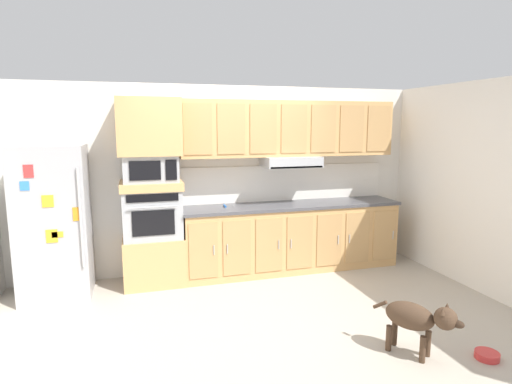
{
  "coord_description": "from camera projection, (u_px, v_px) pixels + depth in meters",
  "views": [
    {
      "loc": [
        -1.16,
        -4.51,
        1.98
      ],
      "look_at": [
        0.17,
        0.06,
        1.22
      ],
      "focal_mm": 29.46,
      "sensor_mm": 36.0,
      "label": 1
    }
  ],
  "objects": [
    {
      "name": "ground_plane",
      "position": [
        244.0,
        296.0,
        4.91
      ],
      "size": [
        9.6,
        9.6,
        0.0
      ],
      "primitive_type": "plane",
      "color": "#B2A899"
    },
    {
      "name": "side_panel_right",
      "position": [
        451.0,
        182.0,
        5.48
      ],
      "size": [
        0.12,
        7.1,
        2.5
      ],
      "primitive_type": "cube",
      "color": "white",
      "rests_on": "ground"
    },
    {
      "name": "refrigerator",
      "position": [
        54.0,
        222.0,
        4.84
      ],
      "size": [
        0.76,
        0.73,
        1.76
      ],
      "color": "#ADADB2",
      "rests_on": "ground"
    },
    {
      "name": "microwave",
      "position": [
        150.0,
        168.0,
        5.11
      ],
      "size": [
        0.64,
        0.54,
        0.32
      ],
      "color": "#A8AAAF",
      "rests_on": "appliance_mid_shelf"
    },
    {
      "name": "oven_base_cabinet",
      "position": [
        154.0,
        260.0,
        5.3
      ],
      "size": [
        0.74,
        0.62,
        0.6
      ],
      "primitive_type": "cube",
      "color": "tan",
      "rests_on": "ground"
    },
    {
      "name": "backsplash_panel",
      "position": [
        285.0,
        183.0,
        5.95
      ],
      "size": [
        3.0,
        0.02,
        0.5
      ],
      "primitive_type": "cube",
      "color": "white",
      "rests_on": "countertop_slab"
    },
    {
      "name": "appliance_upper_cabinet",
      "position": [
        149.0,
        127.0,
        5.04
      ],
      "size": [
        0.74,
        0.62,
        0.68
      ],
      "primitive_type": "cube",
      "color": "tan",
      "rests_on": "microwave"
    },
    {
      "name": "dog",
      "position": [
        417.0,
        318.0,
        3.59
      ],
      "size": [
        0.49,
        0.67,
        0.52
      ],
      "rotation": [
        0.0,
        0.0,
        -0.99
      ],
      "color": "#473323",
      "rests_on": "ground"
    },
    {
      "name": "appliance_mid_shelf",
      "position": [
        151.0,
        185.0,
        5.15
      ],
      "size": [
        0.74,
        0.62,
        0.1
      ],
      "primitive_type": "cube",
      "color": "tan",
      "rests_on": "built_in_oven"
    },
    {
      "name": "screwdriver",
      "position": [
        226.0,
        206.0,
        5.49
      ],
      "size": [
        0.13,
        0.12,
        0.03
      ],
      "color": "blue",
      "rests_on": "countertop_slab"
    },
    {
      "name": "countertop_slab",
      "position": [
        292.0,
        205.0,
        5.72
      ],
      "size": [
        3.0,
        0.64,
        0.04
      ],
      "primitive_type": "cube",
      "color": "#4C4C51",
      "rests_on": "lower_cabinet_run"
    },
    {
      "name": "upper_cabinet_with_hood",
      "position": [
        290.0,
        131.0,
        5.67
      ],
      "size": [
        2.96,
        0.48,
        0.88
      ],
      "color": "tan",
      "rests_on": "backsplash_panel"
    },
    {
      "name": "dog_food_bowl",
      "position": [
        487.0,
        355.0,
        3.59
      ],
      "size": [
        0.2,
        0.2,
        0.06
      ],
      "color": "red",
      "rests_on": "ground"
    },
    {
      "name": "lower_cabinet_run",
      "position": [
        291.0,
        238.0,
        5.79
      ],
      "size": [
        2.96,
        0.63,
        0.88
      ],
      "color": "tan",
      "rests_on": "ground"
    },
    {
      "name": "back_kitchen_wall",
      "position": [
        223.0,
        179.0,
        5.76
      ],
      "size": [
        6.2,
        0.12,
        2.5
      ],
      "primitive_type": "cube",
      "color": "silver",
      "rests_on": "ground"
    },
    {
      "name": "built_in_oven",
      "position": [
        152.0,
        213.0,
        5.2
      ],
      "size": [
        0.7,
        0.62,
        0.6
      ],
      "color": "#A8AAAF",
      "rests_on": "oven_base_cabinet"
    }
  ]
}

